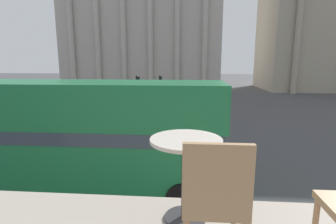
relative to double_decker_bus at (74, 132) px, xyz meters
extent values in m
cylinder|color=black|center=(4.02, 1.21, -1.81)|extent=(1.09, 0.22, 1.09)
cylinder|color=black|center=(4.02, -1.21, -1.81)|extent=(1.09, 0.22, 1.09)
cube|color=#196638|center=(0.00, 0.00, -0.97)|extent=(10.84, 2.42, 1.67)
cube|color=#2D3842|center=(0.00, 0.00, 0.09)|extent=(10.62, 2.45, 0.45)
cube|color=#196638|center=(0.00, 0.00, 1.08)|extent=(10.84, 2.42, 1.53)
cylinder|color=#2D2D30|center=(4.16, -6.86, 1.22)|extent=(0.36, 0.36, 0.02)
cylinder|color=#2D2D30|center=(4.16, -6.86, 1.57)|extent=(0.07, 0.07, 0.68)
cylinder|color=beige|center=(4.16, -6.86, 1.92)|extent=(0.60, 0.60, 0.03)
cylinder|color=#A87F56|center=(4.17, -7.19, 1.43)|extent=(0.04, 0.04, 0.44)
cylinder|color=#A87F56|center=(4.51, -7.19, 1.43)|extent=(0.04, 0.04, 0.44)
cube|color=#A87F56|center=(4.34, -7.36, 1.67)|extent=(0.40, 0.40, 0.05)
cube|color=#A87F56|center=(4.34, -7.54, 1.91)|extent=(0.40, 0.04, 0.42)
cube|color=#BCB2A8|center=(-4.43, 41.78, 8.13)|extent=(27.72, 12.83, 20.96)
cylinder|color=#BCB2A8|center=(-15.51, 34.91, 6.56)|extent=(0.90, 0.90, 17.82)
cylinder|color=#BCB2A8|center=(-11.08, 34.91, 6.56)|extent=(0.90, 0.90, 17.82)
cylinder|color=#BCB2A8|center=(-6.64, 34.91, 6.56)|extent=(0.90, 0.90, 17.82)
cylinder|color=#BCB2A8|center=(-2.21, 34.91, 6.56)|extent=(0.90, 0.90, 17.82)
cylinder|color=#BCB2A8|center=(2.23, 34.91, 6.56)|extent=(0.90, 0.90, 17.82)
cylinder|color=#BCB2A8|center=(6.66, 34.91, 6.56)|extent=(0.90, 0.90, 17.82)
cylinder|color=#A39984|center=(20.11, 32.40, 7.96)|extent=(0.90, 0.90, 20.63)
cylinder|color=black|center=(2.91, 5.24, -0.74)|extent=(0.12, 0.12, 3.23)
cube|color=black|center=(3.09, 5.24, 0.42)|extent=(0.20, 0.24, 0.70)
sphere|color=green|center=(3.20, 5.24, 0.57)|extent=(0.14, 0.14, 0.14)
cylinder|color=black|center=(-0.47, 14.14, -0.53)|extent=(0.12, 0.12, 3.65)
cube|color=black|center=(-0.29, 14.14, 0.84)|extent=(0.20, 0.24, 0.70)
sphere|color=green|center=(-0.18, 14.14, 0.99)|extent=(0.14, 0.14, 0.14)
cylinder|color=black|center=(0.78, 21.29, -0.71)|extent=(0.12, 0.12, 3.28)
cube|color=black|center=(0.96, 21.29, 0.48)|extent=(0.20, 0.24, 0.70)
sphere|color=green|center=(1.07, 21.29, 0.63)|extent=(0.14, 0.14, 0.14)
cylinder|color=#282B33|center=(-3.18, 26.67, -1.91)|extent=(0.14, 0.14, 0.88)
cylinder|color=#282B33|center=(-3.00, 26.67, -1.91)|extent=(0.14, 0.14, 0.88)
cylinder|color=slate|center=(-3.09, 26.67, -1.12)|extent=(0.32, 0.32, 0.70)
sphere|color=tan|center=(-3.09, 26.67, -0.65)|extent=(0.24, 0.24, 0.24)
cylinder|color=#282B33|center=(6.40, 13.22, -1.91)|extent=(0.14, 0.14, 0.88)
cylinder|color=#282B33|center=(6.58, 13.22, -1.91)|extent=(0.14, 0.14, 0.88)
cylinder|color=#284799|center=(6.49, 13.22, -1.12)|extent=(0.32, 0.32, 0.70)
sphere|color=tan|center=(6.49, 13.22, -0.65)|extent=(0.24, 0.24, 0.24)
cylinder|color=#282B33|center=(1.32, 23.07, -1.92)|extent=(0.14, 0.14, 0.86)
cylinder|color=#282B33|center=(1.50, 23.07, -1.92)|extent=(0.14, 0.14, 0.86)
cylinder|color=silver|center=(1.41, 23.07, -1.15)|extent=(0.32, 0.32, 0.68)
sphere|color=tan|center=(1.41, 23.07, -0.70)|extent=(0.23, 0.23, 0.23)
camera|label=1|loc=(4.17, -8.94, 2.57)|focal=28.00mm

